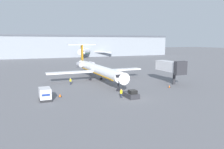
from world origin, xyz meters
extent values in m
plane|color=slate|center=(0.00, 0.00, 0.00)|extent=(600.00, 600.00, 0.00)
cube|color=#8C939E|center=(0.00, 120.00, 7.12)|extent=(180.00, 16.00, 14.24)
cube|color=#4C515B|center=(0.00, 120.00, 14.84)|extent=(180.00, 16.80, 1.20)
cylinder|color=white|center=(-0.02, 20.60, 3.25)|extent=(2.61, 29.07, 2.58)
cone|color=white|center=(0.00, 5.03, 3.25)|extent=(2.58, 2.07, 2.58)
cube|color=black|center=(0.00, 5.86, 3.70)|extent=(2.19, 0.70, 0.44)
cone|color=white|center=(-0.04, 36.55, 3.25)|extent=(2.32, 2.84, 2.32)
cube|color=orange|center=(-0.02, 20.60, 2.41)|extent=(2.35, 26.16, 0.20)
cube|color=white|center=(7.55, 22.06, 2.67)|extent=(12.56, 2.60, 0.36)
cube|color=white|center=(-7.59, 22.04, 2.67)|extent=(12.56, 2.60, 0.36)
cylinder|color=#ADADB7|center=(1.96, 32.81, 3.57)|extent=(1.56, 3.42, 1.56)
cylinder|color=#ADADB7|center=(-2.03, 32.80, 3.57)|extent=(1.56, 3.42, 1.56)
cube|color=orange|center=(-0.04, 37.11, 7.19)|extent=(0.24, 2.20, 5.29)
cube|color=white|center=(-0.04, 37.11, 9.83)|extent=(9.53, 1.81, 0.20)
cylinder|color=black|center=(0.00, 7.06, 0.98)|extent=(0.24, 0.24, 1.96)
cylinder|color=black|center=(0.00, 7.06, 0.20)|extent=(0.80, 0.80, 0.40)
cylinder|color=black|center=(-1.70, 22.65, 0.98)|extent=(0.24, 0.24, 1.96)
cylinder|color=black|center=(-1.70, 22.65, 0.20)|extent=(0.80, 0.80, 0.40)
cylinder|color=black|center=(1.66, 22.65, 0.98)|extent=(0.24, 0.24, 1.96)
cylinder|color=black|center=(1.66, 22.65, 0.20)|extent=(0.80, 0.80, 0.40)
cube|color=#2D2D33|center=(0.00, 1.15, 0.47)|extent=(2.03, 3.91, 0.94)
cube|color=black|center=(0.00, 0.29, 1.29)|extent=(1.42, 1.41, 0.70)
cube|color=black|center=(0.00, 3.03, 0.33)|extent=(1.83, 0.30, 0.56)
cube|color=#232326|center=(-15.86, 5.47, 0.23)|extent=(2.05, 3.38, 0.45)
cube|color=silver|center=(-15.86, 5.47, 1.40)|extent=(2.05, 3.38, 1.90)
cube|color=navy|center=(-15.86, 3.76, 1.40)|extent=(1.43, 0.04, 0.36)
cube|color=#232838|center=(-1.92, 1.48, 0.44)|extent=(0.32, 0.20, 0.87)
cube|color=yellow|center=(-1.92, 1.48, 1.22)|extent=(0.40, 0.24, 0.69)
sphere|color=tan|center=(-1.92, 1.48, 1.69)|extent=(0.25, 0.25, 0.25)
cube|color=#232838|center=(-8.20, 18.59, 0.41)|extent=(0.32, 0.20, 0.83)
cube|color=yellow|center=(-8.20, 18.59, 1.15)|extent=(0.40, 0.24, 0.65)
sphere|color=tan|center=(-8.20, 18.59, 1.60)|extent=(0.24, 0.24, 0.24)
cube|color=black|center=(-12.86, 6.94, 0.02)|extent=(0.70, 0.70, 0.04)
cone|color=orange|center=(-12.86, 6.94, 0.34)|extent=(0.50, 0.50, 0.61)
cube|color=black|center=(12.86, 5.67, 0.02)|extent=(0.54, 0.54, 0.04)
cone|color=orange|center=(12.86, 5.67, 0.32)|extent=(0.38, 0.38, 0.56)
cylinder|color=silver|center=(25.42, 114.02, 4.24)|extent=(19.79, 28.71, 3.80)
cone|color=silver|center=(16.34, 99.38, 4.24)|extent=(4.83, 4.59, 3.80)
cube|color=black|center=(16.98, 100.41, 4.90)|extent=(3.12, 2.30, 0.44)
cone|color=silver|center=(34.80, 129.16, 4.24)|extent=(5.11, 5.36, 3.42)
cube|color=#19723F|center=(25.42, 114.02, 3.00)|extent=(17.81, 25.84, 0.20)
cube|color=silver|center=(34.01, 110.55, 3.38)|extent=(13.99, 10.34, 0.36)
cube|color=silver|center=(18.48, 120.17, 3.38)|extent=(13.99, 10.34, 0.36)
cylinder|color=#ADADB7|center=(34.75, 123.77, 4.71)|extent=(3.28, 3.60, 2.00)
cylinder|color=#ADADB7|center=(29.99, 126.72, 4.71)|extent=(3.28, 3.60, 2.00)
cube|color=#19723F|center=(35.24, 129.87, 8.64)|extent=(1.36, 2.00, 5.00)
cube|color=silver|center=(35.24, 129.87, 11.14)|extent=(8.60, 6.27, 0.20)
cylinder|color=black|center=(17.67, 101.52, 1.17)|extent=(0.24, 0.24, 2.34)
cylinder|color=black|center=(17.67, 101.52, 0.20)|extent=(0.80, 0.80, 0.40)
cylinder|color=black|center=(24.46, 117.17, 1.17)|extent=(0.24, 0.24, 2.34)
cylinder|color=black|center=(24.46, 117.17, 0.20)|extent=(0.80, 0.80, 0.40)
cylinder|color=black|center=(28.66, 114.57, 1.17)|extent=(0.24, 0.24, 2.34)
cylinder|color=black|center=(28.66, 114.57, 0.20)|extent=(0.80, 0.80, 0.40)
cylinder|color=#2D2D33|center=(16.40, 8.46, 1.60)|extent=(0.70, 0.70, 3.20)
cube|color=silver|center=(16.40, 10.93, 4.50)|extent=(2.60, 8.25, 2.60)
cube|color=#2D2D33|center=(16.40, 6.21, 4.50)|extent=(3.20, 1.20, 3.38)
camera|label=1|loc=(-19.79, -36.18, 11.01)|focal=35.00mm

